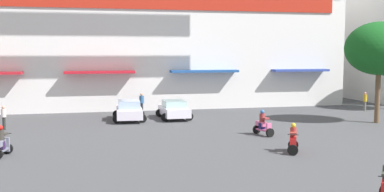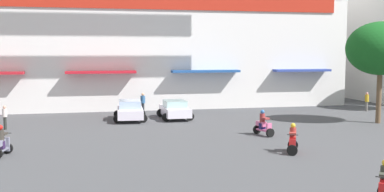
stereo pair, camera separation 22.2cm
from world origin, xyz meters
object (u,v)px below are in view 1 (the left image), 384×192
at_px(plaza_tree_1, 379,49).
at_px(pedestrian_0, 365,100).
at_px(parked_car_1, 174,109).
at_px(pedestrian_1, 4,116).
at_px(scooter_rider_0, 263,125).
at_px(scooter_rider_4, 2,144).
at_px(parked_car_0, 129,110).
at_px(pedestrian_2, 142,102).
at_px(scooter_rider_8, 293,141).

bearing_deg(plaza_tree_1, pedestrian_0, 63.36).
bearing_deg(parked_car_1, pedestrian_1, -168.20).
height_order(scooter_rider_0, pedestrian_0, pedestrian_0).
relative_size(scooter_rider_4, pedestrian_0, 0.96).
xyz_separation_m(scooter_rider_0, pedestrian_1, (-15.51, 5.42, 0.28)).
xyz_separation_m(parked_car_0, pedestrian_2, (1.37, 4.02, 0.17)).
height_order(parked_car_0, parked_car_1, parked_car_0).
height_order(pedestrian_0, pedestrian_2, pedestrian_2).
bearing_deg(pedestrian_2, pedestrian_0, -9.35).
relative_size(parked_car_1, pedestrian_2, 2.40).
height_order(plaza_tree_1, parked_car_0, plaza_tree_1).
bearing_deg(parked_car_1, pedestrian_0, 2.96).
bearing_deg(scooter_rider_0, scooter_rider_8, -93.36).
bearing_deg(parked_car_0, pedestrian_1, -164.30).
bearing_deg(pedestrian_2, plaza_tree_1, -29.90).
bearing_deg(pedestrian_2, scooter_rider_8, -70.90).
distance_m(parked_car_1, pedestrian_2, 4.39).
distance_m(scooter_rider_0, scooter_rider_8, 4.74).
bearing_deg(pedestrian_0, parked_car_0, -177.22).
height_order(scooter_rider_0, pedestrian_2, pedestrian_2).
distance_m(parked_car_0, pedestrian_0, 19.95).
bearing_deg(scooter_rider_0, parked_car_1, 117.08).
height_order(plaza_tree_1, parked_car_1, plaza_tree_1).
bearing_deg(scooter_rider_0, scooter_rider_4, -169.79).
distance_m(parked_car_0, scooter_rider_0, 10.65).
relative_size(parked_car_0, parked_car_1, 1.04).
relative_size(scooter_rider_8, pedestrian_0, 0.94).
relative_size(scooter_rider_8, pedestrian_2, 0.93).
relative_size(plaza_tree_1, pedestrian_0, 4.39).
height_order(scooter_rider_4, pedestrian_1, pedestrian_1).
relative_size(parked_car_1, pedestrian_1, 2.49).
relative_size(scooter_rider_0, pedestrian_0, 0.95).
distance_m(parked_car_1, pedestrian_0, 16.60).
bearing_deg(scooter_rider_4, parked_car_0, 56.22).
relative_size(scooter_rider_0, scooter_rider_8, 1.02).
bearing_deg(scooter_rider_0, plaza_tree_1, 16.06).
bearing_deg(parked_car_1, plaza_tree_1, -20.36).
xyz_separation_m(parked_car_0, scooter_rider_8, (7.07, -12.44, -0.14)).
bearing_deg(scooter_rider_4, pedestrian_2, 60.05).
height_order(plaza_tree_1, pedestrian_2, plaza_tree_1).
bearing_deg(pedestrian_1, plaza_tree_1, -6.02).
distance_m(parked_car_0, pedestrian_1, 8.49).
xyz_separation_m(parked_car_0, scooter_rider_0, (7.34, -7.71, -0.11)).
height_order(plaza_tree_1, scooter_rider_8, plaza_tree_1).
bearing_deg(scooter_rider_8, scooter_rider_0, 86.64).
xyz_separation_m(scooter_rider_8, pedestrian_1, (-15.24, 10.14, 0.30)).
height_order(scooter_rider_4, pedestrian_2, pedestrian_2).
xyz_separation_m(parked_car_1, pedestrian_0, (16.58, 0.86, 0.22)).
distance_m(scooter_rider_4, pedestrian_1, 8.09).
xyz_separation_m(scooter_rider_0, scooter_rider_8, (-0.28, -4.73, -0.03)).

